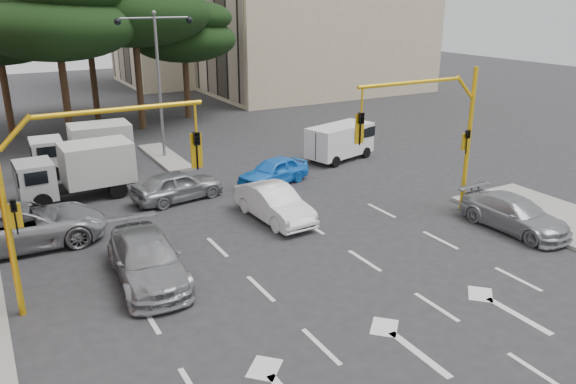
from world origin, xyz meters
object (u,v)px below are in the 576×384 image
Objects in this scene: van_white at (340,142)px; car_silver_parked at (515,214)px; signal_mast_left at (72,176)px; car_blue_compact at (274,171)px; box_truck_b at (83,149)px; car_silver_cross_b at (178,185)px; box_truck_a at (77,172)px; car_silver_cross_a at (24,226)px; signal_mast_right at (438,124)px; car_white_hatch at (274,203)px; car_silver_wagon at (147,259)px; street_lamp_center at (157,60)px.

car_silver_parked is at bearing -13.95° from van_white.
car_blue_compact is at bearing 34.80° from signal_mast_left.
van_white is 0.80× the size of box_truck_b.
van_white reaches higher than car_silver_cross_b.
box_truck_a is at bearing 81.30° from signal_mast_left.
box_truck_a is (2.64, 4.42, 0.43)m from car_silver_cross_a.
signal_mast_right is 1.53× the size of van_white.
signal_mast_right is 1.48× the size of car_silver_cross_b.
car_white_hatch is 4.91m from car_silver_cross_b.
van_white is (13.31, 8.71, 0.26)m from car_silver_wagon.
car_silver_cross_b is at bearing -93.94° from van_white.
street_lamp_center reaches higher than car_silver_cross_b.
car_silver_parked is (8.70, -16.61, -4.78)m from street_lamp_center.
car_silver_wagon is 9.16m from box_truck_a.
van_white is (1.64, 9.01, -2.90)m from signal_mast_right.
signal_mast_right reaches higher than car_silver_wagon.
street_lamp_center is at bearing -81.12° from box_truck_b.
street_lamp_center reaches higher than car_blue_compact.
signal_mast_right is 1.59× the size of car_blue_compact.
signal_mast_right is 15.65m from street_lamp_center.
car_blue_compact is 4.77m from car_silver_cross_b.
signal_mast_right is 15.62m from box_truck_a.
car_silver_cross_b is at bearing -154.49° from box_truck_b.
signal_mast_left is 8.96m from car_white_hatch.
signal_mast_right reaches higher than car_white_hatch.
street_lamp_center is 12.90m from car_silver_cross_a.
signal_mast_right is at bearing -107.94° from car_silver_cross_a.
signal_mast_right is 11.38m from car_silver_cross_b.
box_truck_b is at bearing -146.71° from car_blue_compact.
signal_mast_right is at bearing 124.37° from car_silver_parked.
signal_mast_left is at bearing -165.82° from car_silver_cross_a.
street_lamp_center is 1.57× the size of box_truck_b.
car_silver_parked is at bearing -39.12° from car_white_hatch.
car_silver_cross_a is 6.73m from car_silver_cross_b.
signal_mast_left is 15.65m from street_lamp_center.
box_truck_b is at bearing -22.44° from car_silver_cross_a.
van_white is (5.24, 2.06, 0.34)m from car_blue_compact.
box_truck_b reaches higher than car_silver_parked.
van_white is at bearing -87.46° from car_silver_cross_b.
signal_mast_left is at bearing -115.91° from street_lamp_center.
car_silver_wagon is 13.87m from car_silver_parked.
car_silver_cross_b is at bearing 68.14° from car_silver_wagon.
street_lamp_center reaches higher than car_silver_parked.
car_white_hatch is 0.85× the size of box_truck_a.
car_silver_wagon is (-4.87, -13.71, -4.71)m from street_lamp_center.
signal_mast_right is 8.48m from car_blue_compact.
car_blue_compact is 0.93× the size of car_silver_cross_b.
car_white_hatch is 6.47m from car_silver_wagon.
signal_mast_right is at bearing 11.68° from car_blue_compact.
box_truck_a reaches higher than car_silver_cross_b.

